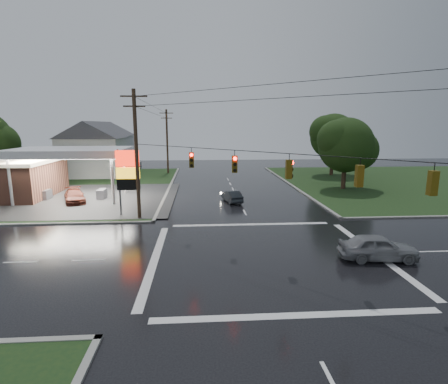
{
  "coord_description": "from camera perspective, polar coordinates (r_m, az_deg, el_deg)",
  "views": [
    {
      "loc": [
        -4.14,
        -20.56,
        8.16
      ],
      "look_at": [
        -2.32,
        5.8,
        3.0
      ],
      "focal_mm": 28.0,
      "sensor_mm": 36.0,
      "label": 1
    }
  ],
  "objects": [
    {
      "name": "ground",
      "position": [
        22.51,
        7.05,
        -10.29
      ],
      "size": [
        120.0,
        120.0,
        0.0
      ],
      "primitive_type": "plane",
      "color": "black",
      "rests_on": "ground"
    },
    {
      "name": "grass_nw",
      "position": [
        52.07,
        -28.71,
        0.71
      ],
      "size": [
        36.0,
        36.0,
        0.08
      ],
      "primitive_type": "cube",
      "color": "black",
      "rests_on": "ground"
    },
    {
      "name": "grass_ne",
      "position": [
        56.06,
        28.64,
        1.36
      ],
      "size": [
        36.0,
        36.0,
        0.08
      ],
      "primitive_type": "cube",
      "color": "black",
      "rests_on": "ground"
    },
    {
      "name": "gas_station",
      "position": [
        46.0,
        -31.85,
        2.37
      ],
      "size": [
        26.2,
        18.0,
        5.6
      ],
      "color": "#2D2D2D",
      "rests_on": "ground"
    },
    {
      "name": "pylon_sign",
      "position": [
        31.98,
        -15.41,
        3.2
      ],
      "size": [
        2.0,
        0.35,
        6.0
      ],
      "color": "#59595E",
      "rests_on": "ground"
    },
    {
      "name": "utility_pole_nw",
      "position": [
        30.63,
        -14.09,
        6.15
      ],
      "size": [
        2.2,
        0.32,
        11.0
      ],
      "color": "#382619",
      "rests_on": "ground"
    },
    {
      "name": "utility_pole_n",
      "position": [
        58.87,
        -9.26,
        8.28
      ],
      "size": [
        2.2,
        0.32,
        10.5
      ],
      "color": "#382619",
      "rests_on": "ground"
    },
    {
      "name": "traffic_signals",
      "position": [
        21.03,
        7.52,
        6.38
      ],
      "size": [
        26.87,
        26.87,
        1.47
      ],
      "color": "black",
      "rests_on": "ground"
    },
    {
      "name": "house_near",
      "position": [
        59.13,
        -20.6,
        6.71
      ],
      "size": [
        11.05,
        8.48,
        8.6
      ],
      "color": "silver",
      "rests_on": "ground"
    },
    {
      "name": "house_far",
      "position": [
        70.94,
        -18.65,
        7.44
      ],
      "size": [
        11.05,
        8.48,
        8.6
      ],
      "color": "silver",
      "rests_on": "ground"
    },
    {
      "name": "tree_ne_near",
      "position": [
        46.39,
        19.43,
        7.21
      ],
      "size": [
        7.99,
        6.8,
        8.98
      ],
      "color": "black",
      "rests_on": "ground"
    },
    {
      "name": "tree_ne_far",
      "position": [
        58.6,
        17.56,
        8.6
      ],
      "size": [
        8.46,
        7.2,
        9.8
      ],
      "color": "black",
      "rests_on": "ground"
    },
    {
      "name": "car_north",
      "position": [
        37.05,
        1.31,
        -0.7
      ],
      "size": [
        2.12,
        3.96,
        1.24
      ],
      "primitive_type": "imported",
      "rotation": [
        0.0,
        0.0,
        3.37
      ],
      "color": "#202428",
      "rests_on": "ground"
    },
    {
      "name": "car_crossing",
      "position": [
        23.45,
        23.85,
        -8.25
      ],
      "size": [
        4.79,
        2.35,
        1.57
      ],
      "primitive_type": "imported",
      "rotation": [
        0.0,
        0.0,
        1.46
      ],
      "color": "gray",
      "rests_on": "ground"
    },
    {
      "name": "car_pump",
      "position": [
        40.01,
        -23.21,
        -0.62
      ],
      "size": [
        3.61,
        5.12,
        1.38
      ],
      "primitive_type": "imported",
      "rotation": [
        0.0,
        0.0,
        0.39
      ],
      "color": "#4E1B11",
      "rests_on": "ground"
    }
  ]
}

